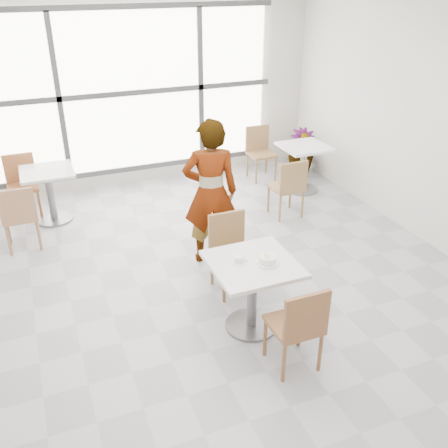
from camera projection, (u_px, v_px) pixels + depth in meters
name	position (u px, v px, depth m)	size (l,w,h in m)	color
floor	(214.00, 292.00, 5.54)	(7.00, 7.00, 0.00)	#9E9EA5
wall_back	(132.00, 92.00, 7.74)	(6.00, 6.00, 0.00)	silver
window	(133.00, 92.00, 7.68)	(4.60, 0.07, 2.52)	white
main_table	(252.00, 283.00, 4.78)	(0.80, 0.80, 0.75)	silver
chair_near	(299.00, 324.00, 4.27)	(0.42, 0.42, 0.87)	brown
chair_far	(230.00, 247.00, 5.44)	(0.42, 0.42, 0.87)	olive
oatmeal_bowl	(268.00, 260.00, 4.64)	(0.21, 0.21, 0.09)	white
coffee_cup	(239.00, 260.00, 4.66)	(0.16, 0.13, 0.07)	white
person	(211.00, 193.00, 5.79)	(0.64, 0.42, 1.77)	black
bg_table_left	(50.00, 188.00, 6.92)	(0.70, 0.70, 0.75)	silver
bg_table_right	(303.00, 162.00, 7.87)	(0.70, 0.70, 0.75)	white
bg_chair_left_near	(19.00, 214.00, 6.17)	(0.42, 0.42, 0.87)	#A47250
bg_chair_left_far	(22.00, 181.00, 7.12)	(0.42, 0.42, 0.87)	#A56138
bg_chair_right_near	(289.00, 185.00, 6.99)	(0.42, 0.42, 0.87)	olive
bg_chair_right_far	(260.00, 149.00, 8.38)	(0.42, 0.42, 0.87)	#9A7147
plant_right	(301.00, 152.00, 8.59)	(0.44, 0.44, 0.78)	#457A40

